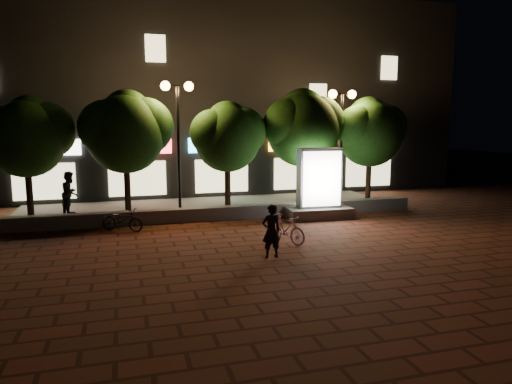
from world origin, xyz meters
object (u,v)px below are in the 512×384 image
object	(u,v)px
street_lamp_left	(178,114)
rider	(271,231)
tree_mid	(228,134)
tree_right	(304,125)
ad_kiosk	(319,190)
scooter_parked	(122,220)
tree_left	(126,129)
tree_far_right	(370,130)
street_lamp_right	(342,118)
pedestrian	(70,193)
scooter_pink	(286,229)
tree_far_left	(27,134)

from	to	relation	value
street_lamp_left	rider	xyz separation A→B (m)	(1.72, -6.56, -3.28)
tree_mid	tree_right	xyz separation A→B (m)	(3.31, 0.00, 0.35)
tree_right	ad_kiosk	bearing A→B (deg)	-95.45
rider	scooter_parked	xyz separation A→B (m)	(-3.95, 4.36, -0.35)
tree_right	scooter_parked	world-z (taller)	tree_right
tree_left	tree_right	world-z (taller)	tree_right
tree_left	ad_kiosk	distance (m)	7.79
tree_far_right	street_lamp_right	bearing A→B (deg)	-170.39
street_lamp_right	ad_kiosk	distance (m)	3.89
tree_mid	tree_far_right	bearing A→B (deg)	0.00
tree_mid	scooter_parked	world-z (taller)	tree_mid
tree_mid	tree_far_right	size ratio (longest dim) A/B	0.95
tree_right	pedestrian	size ratio (longest dim) A/B	2.95
street_lamp_left	tree_right	bearing A→B (deg)	2.81
street_lamp_left	scooter_parked	world-z (taller)	street_lamp_left
tree_right	scooter_pink	bearing A→B (deg)	-116.47
tree_right	rider	distance (m)	8.23
tree_right	tree_far_right	size ratio (longest dim) A/B	1.06
tree_left	pedestrian	size ratio (longest dim) A/B	2.85
ad_kiosk	scooter_parked	xyz separation A→B (m)	(-7.38, -0.24, -0.70)
tree_left	street_lamp_right	size ratio (longest dim) A/B	0.98
tree_far_left	tree_right	size ratio (longest dim) A/B	0.91
scooter_pink	rider	xyz separation A→B (m)	(-0.91, -1.35, 0.30)
tree_left	tree_right	xyz separation A→B (m)	(7.30, 0.00, 0.12)
tree_left	ad_kiosk	size ratio (longest dim) A/B	1.79
tree_left	street_lamp_left	xyz separation A→B (m)	(1.95, -0.26, 0.58)
tree_far_left	scooter_parked	bearing A→B (deg)	-37.46
tree_far_left	scooter_parked	distance (m)	4.97
tree_right	street_lamp_right	distance (m)	1.70
tree_mid	tree_right	world-z (taller)	tree_right
ad_kiosk	rider	world-z (taller)	ad_kiosk
tree_mid	pedestrian	world-z (taller)	tree_mid
ad_kiosk	scooter_parked	world-z (taller)	ad_kiosk
tree_left	scooter_pink	world-z (taller)	tree_left
street_lamp_right	rider	xyz separation A→B (m)	(-5.28, -6.56, -3.14)
tree_mid	scooter_parked	size ratio (longest dim) A/B	2.94
tree_right	pedestrian	bearing A→B (deg)	175.34
ad_kiosk	rider	size ratio (longest dim) A/B	1.81
tree_left	tree_mid	world-z (taller)	tree_left
tree_far_left	pedestrian	size ratio (longest dim) A/B	2.70
scooter_parked	street_lamp_left	bearing A→B (deg)	-14.58
scooter_parked	scooter_pink	bearing A→B (deg)	-90.98
tree_right	scooter_pink	xyz separation A→B (m)	(-2.73, -5.48, -3.12)
street_lamp_left	tree_left	bearing A→B (deg)	172.30
scooter_pink	pedestrian	xyz separation A→B (m)	(-6.81, 6.26, 0.49)
tree_mid	scooter_parked	xyz separation A→B (m)	(-4.28, -2.46, -2.81)
tree_far_left	street_lamp_left	size ratio (longest dim) A/B	0.89
tree_left	rider	size ratio (longest dim) A/B	3.25
tree_far_right	street_lamp_right	xyz separation A→B (m)	(-1.55, -0.26, 0.53)
tree_right	rider	xyz separation A→B (m)	(-3.64, -6.83, -2.81)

